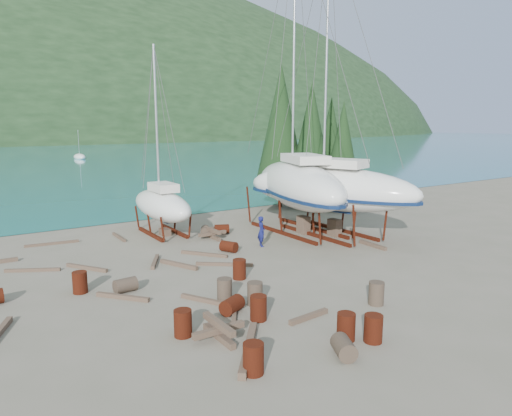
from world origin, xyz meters
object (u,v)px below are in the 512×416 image
large_sailboat_far (330,188)px  small_sailboat_shore (162,205)px  large_sailboat_near (298,184)px  worker (261,231)px

large_sailboat_far → small_sailboat_shore: bearing=125.8°
large_sailboat_near → worker: size_ratio=11.11×
large_sailboat_near → large_sailboat_far: size_ratio=1.06×
large_sailboat_near → small_sailboat_shore: large_sailboat_near is taller
large_sailboat_near → small_sailboat_shore: size_ratio=1.67×
large_sailboat_far → worker: 5.49m
small_sailboat_shore → worker: bearing=-58.5°
large_sailboat_far → worker: (-5.08, -0.07, -2.06)m
small_sailboat_shore → large_sailboat_far: bearing=-33.3°
large_sailboat_far → worker: bearing=160.1°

